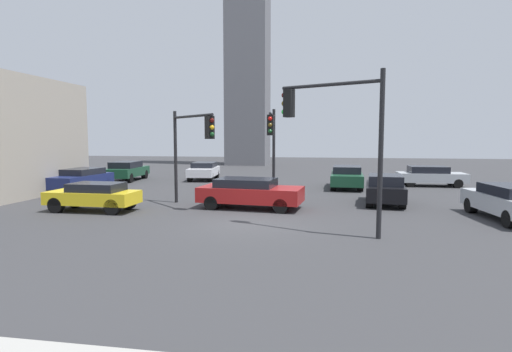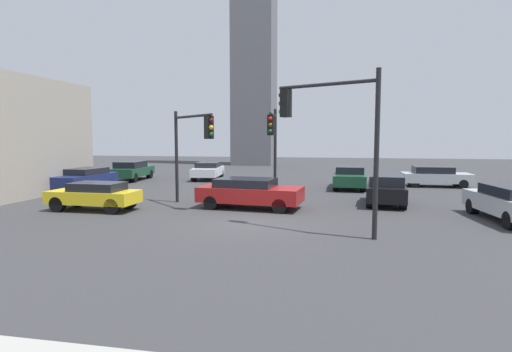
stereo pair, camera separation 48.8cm
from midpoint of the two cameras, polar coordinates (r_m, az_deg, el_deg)
ground_plane at (r=15.68m, az=-0.72°, el=-6.64°), size 107.48×107.48×0.00m
traffic_light_0 at (r=19.40m, az=-8.15°, el=5.23°), size 2.75×2.55×4.58m
traffic_light_1 at (r=21.19m, az=3.05°, el=5.50°), size 0.38×2.78×4.81m
traffic_light_2 at (r=14.14m, az=11.15°, el=7.47°), size 3.42×1.68×5.42m
car_0 at (r=29.93m, az=24.12°, el=-0.00°), size 4.33×1.97×1.35m
car_1 at (r=32.17m, az=-6.27°, el=0.81°), size 2.33×4.35×1.35m
car_2 at (r=18.92m, az=32.75°, el=-3.09°), size 2.39×4.68×1.41m
car_3 at (r=21.05m, az=18.33°, el=-1.76°), size 2.16×4.12×1.46m
car_4 at (r=32.86m, az=-16.54°, el=0.80°), size 2.31×4.73×1.47m
car_5 at (r=27.21m, az=13.46°, el=-0.09°), size 2.16×4.77×1.42m
car_6 at (r=19.65m, az=-20.91°, el=-2.50°), size 3.96×1.72×1.27m
car_7 at (r=18.93m, az=-0.17°, el=-2.27°), size 4.89×2.54×1.39m
car_8 at (r=27.02m, az=-22.26°, el=-0.35°), size 2.10×4.41×1.40m
skyline_tower at (r=52.29m, az=0.06°, el=21.37°), size 4.86×4.86×35.41m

